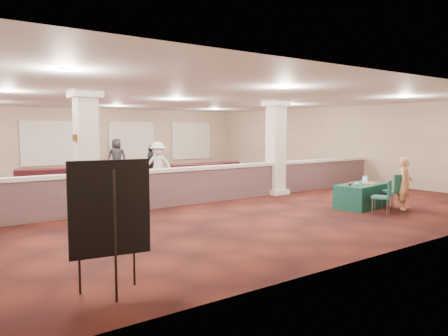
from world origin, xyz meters
TOP-DOWN VIEW (x-y plane):
  - ground at (0.00, 0.00)m, footprint 16.00×16.00m
  - wall_back at (0.00, 8.00)m, footprint 16.00×0.04m
  - wall_front at (0.00, -8.00)m, footprint 16.00×0.04m
  - wall_right at (8.00, 0.00)m, footprint 0.04×16.00m
  - ceiling at (0.00, 0.00)m, footprint 16.00×16.00m
  - partition_wall at (0.00, -1.50)m, footprint 15.60×0.28m
  - column_left at (-3.50, -1.50)m, footprint 0.72×0.72m
  - column_right at (3.00, -1.50)m, footprint 0.72×0.72m
  - sconce_left at (-3.78, -1.50)m, footprint 0.12×0.12m
  - sconce_right at (-3.22, -1.50)m, footprint 0.12×0.12m
  - near_table at (3.20, -4.87)m, footprint 1.87×1.16m
  - conf_chair_main at (3.78, -5.55)m, footprint 0.55×0.55m
  - conf_chair_side at (2.86, -5.81)m, footprint 0.59×0.59m
  - easel_board at (-5.07, -7.00)m, footprint 1.06×0.59m
  - woman at (3.88, -5.76)m, footprint 0.61×0.50m
  - far_table_front_left at (-2.61, 0.99)m, footprint 1.70×1.00m
  - far_table_front_center at (-1.80, 2.12)m, footprint 1.77×1.00m
  - far_table_front_right at (2.50, 3.00)m, footprint 2.07×1.44m
  - far_table_back_left at (-3.17, 4.45)m, footprint 2.04×1.33m
  - far_table_back_center at (-1.32, 3.95)m, footprint 1.98×1.03m
  - far_table_back_right at (3.95, 3.25)m, footprint 2.04×1.30m
  - attendee_a at (-1.50, 4.00)m, footprint 0.91×0.63m
  - attendee_b at (0.56, 2.43)m, footprint 1.20×1.07m
  - attendee_c at (1.50, 4.91)m, footprint 0.89×0.95m
  - attendee_d at (0.79, 7.00)m, footprint 0.98×0.68m
  - laptop_base at (3.48, -4.87)m, footprint 0.33×0.26m
  - laptop_screen at (3.46, -4.76)m, footprint 0.30×0.06m
  - screen_glow at (3.46, -4.77)m, footprint 0.27×0.05m
  - knitting at (3.28, -5.09)m, footprint 0.41×0.33m
  - yarn_cream at (2.72, -5.05)m, footprint 0.10×0.10m
  - yarn_red at (2.56, -4.94)m, footprint 0.09×0.09m
  - yarn_grey at (2.77, -4.83)m, footprint 0.10×0.10m
  - scissors at (3.83, -5.02)m, footprint 0.11×0.05m

SIDE VIEW (x-z plane):
  - ground at x=0.00m, z-range 0.00..0.00m
  - far_table_front_left at x=-2.61m, z-range 0.00..0.65m
  - near_table at x=3.20m, z-range 0.00..0.67m
  - far_table_front_center at x=-1.80m, z-range 0.00..0.69m
  - far_table_back_left at x=-3.17m, z-range 0.00..0.76m
  - far_table_front_right at x=2.50m, z-range 0.00..0.76m
  - far_table_back_right at x=3.95m, z-range 0.00..0.77m
  - far_table_back_center at x=-1.32m, z-range 0.00..0.79m
  - conf_chair_side at x=2.86m, z-range 0.08..0.96m
  - partition_wall at x=0.00m, z-range 0.02..1.12m
  - conf_chair_main at x=3.78m, z-range 0.09..1.06m
  - scissors at x=3.83m, z-range 0.67..0.68m
  - laptop_base at x=3.48m, z-range 0.67..0.69m
  - knitting at x=3.28m, z-range 0.67..0.70m
  - yarn_red at x=2.56m, z-range 0.67..0.76m
  - yarn_grey at x=2.77m, z-range 0.67..0.76m
  - yarn_cream at x=2.72m, z-range 0.67..0.77m
  - woman at x=3.88m, z-range 0.00..1.45m
  - attendee_c at x=1.50m, z-range 0.00..1.51m
  - screen_glow at x=3.46m, z-range 0.69..0.86m
  - laptop_screen at x=3.46m, z-range 0.69..0.89m
  - attendee_a at x=-1.50m, z-range 0.00..1.72m
  - attendee_b at x=0.56m, z-range 0.00..1.74m
  - attendee_d at x=0.79m, z-range 0.00..1.80m
  - easel_board at x=-5.07m, z-range 0.24..2.05m
  - wall_back at x=0.00m, z-range 0.00..3.20m
  - wall_front at x=0.00m, z-range 0.00..3.20m
  - wall_right at x=8.00m, z-range 0.00..3.20m
  - column_left at x=-3.50m, z-range 0.04..3.24m
  - column_right at x=3.00m, z-range 0.04..3.24m
  - sconce_left at x=-3.78m, z-range 1.91..2.09m
  - sconce_right at x=-3.22m, z-range 1.91..2.09m
  - ceiling at x=0.00m, z-range 3.19..3.21m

